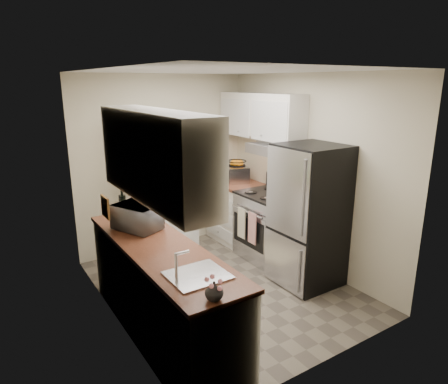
# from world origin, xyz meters

# --- Properties ---
(ground) EXTENTS (3.20, 3.20, 0.00)m
(ground) POSITION_xyz_m (0.00, 0.00, 0.00)
(ground) COLOR #665B4C
(ground) RESTS_ON ground
(room_shell) EXTENTS (2.64, 3.24, 2.52)m
(room_shell) POSITION_xyz_m (-0.02, -0.01, 1.63)
(room_shell) COLOR beige
(room_shell) RESTS_ON ground
(pantry_cabinet) EXTENTS (0.90, 0.55, 2.00)m
(pantry_cabinet) POSITION_xyz_m (-0.20, 1.32, 1.00)
(pantry_cabinet) COLOR silver
(pantry_cabinet) RESTS_ON ground
(base_cabinet_left) EXTENTS (0.60, 2.30, 0.88)m
(base_cabinet_left) POSITION_xyz_m (-0.99, -0.43, 0.44)
(base_cabinet_left) COLOR silver
(base_cabinet_left) RESTS_ON ground
(countertop_left) EXTENTS (0.63, 2.33, 0.04)m
(countertop_left) POSITION_xyz_m (-0.99, -0.43, 0.90)
(countertop_left) COLOR brown
(countertop_left) RESTS_ON base_cabinet_left
(base_cabinet_right) EXTENTS (0.60, 0.80, 0.88)m
(base_cabinet_right) POSITION_xyz_m (0.99, 1.19, 0.44)
(base_cabinet_right) COLOR silver
(base_cabinet_right) RESTS_ON ground
(countertop_right) EXTENTS (0.63, 0.83, 0.04)m
(countertop_right) POSITION_xyz_m (0.99, 1.19, 0.90)
(countertop_right) COLOR brown
(countertop_right) RESTS_ON base_cabinet_right
(electric_range) EXTENTS (0.71, 0.78, 1.13)m
(electric_range) POSITION_xyz_m (0.97, 0.39, 0.48)
(electric_range) COLOR #B7B7BC
(electric_range) RESTS_ON ground
(refrigerator) EXTENTS (0.70, 0.72, 1.70)m
(refrigerator) POSITION_xyz_m (0.94, -0.41, 0.85)
(refrigerator) COLOR #B7B7BC
(refrigerator) RESTS_ON ground
(microwave) EXTENTS (0.49, 0.56, 0.26)m
(microwave) POSITION_xyz_m (-1.00, 0.09, 1.05)
(microwave) COLOR #A9AAAE
(microwave) RESTS_ON countertop_left
(wine_bottle) EXTENTS (0.08, 0.08, 0.31)m
(wine_bottle) POSITION_xyz_m (-0.99, 0.56, 1.08)
(wine_bottle) COLOR black
(wine_bottle) RESTS_ON countertop_left
(flower_vase) EXTENTS (0.17, 0.17, 0.14)m
(flower_vase) POSITION_xyz_m (-1.06, -1.52, 0.99)
(flower_vase) COLOR silver
(flower_vase) RESTS_ON countertop_left
(cutting_board) EXTENTS (0.07, 0.26, 0.32)m
(cutting_board) POSITION_xyz_m (-0.81, 0.53, 1.08)
(cutting_board) COLOR #457E37
(cutting_board) RESTS_ON countertop_left
(toaster_oven) EXTENTS (0.45, 0.50, 0.24)m
(toaster_oven) POSITION_xyz_m (1.01, 1.23, 1.04)
(toaster_oven) COLOR #BCBDC1
(toaster_oven) RESTS_ON countertop_right
(fruit_basket) EXTENTS (0.36, 0.36, 0.12)m
(fruit_basket) POSITION_xyz_m (1.04, 1.24, 1.22)
(fruit_basket) COLOR orange
(fruit_basket) RESTS_ON toaster_oven
(kitchen_mat) EXTENTS (0.54, 0.82, 0.01)m
(kitchen_mat) POSITION_xyz_m (-0.01, 0.47, 0.01)
(kitchen_mat) COLOR tan
(kitchen_mat) RESTS_ON ground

